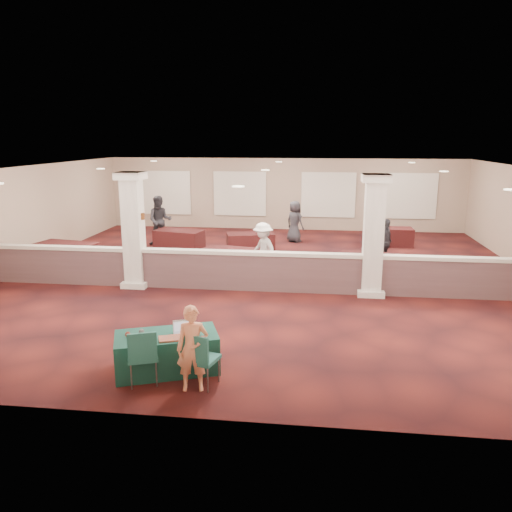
# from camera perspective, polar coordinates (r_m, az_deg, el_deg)

# --- Properties ---
(ground) EXTENTS (16.00, 16.00, 0.00)m
(ground) POSITION_cam_1_polar(r_m,az_deg,el_deg) (15.20, 1.01, -2.27)
(ground) COLOR #4A1512
(ground) RESTS_ON ground
(wall_back) EXTENTS (16.00, 0.04, 3.20)m
(wall_back) POSITION_cam_1_polar(r_m,az_deg,el_deg) (22.74, 3.17, 7.07)
(wall_back) COLOR gray
(wall_back) RESTS_ON ground
(wall_front) EXTENTS (16.00, 0.04, 3.20)m
(wall_front) POSITION_cam_1_polar(r_m,az_deg,el_deg) (7.18, -5.73, -7.12)
(wall_front) COLOR gray
(wall_front) RESTS_ON ground
(wall_left) EXTENTS (0.04, 16.00, 3.20)m
(wall_left) POSITION_cam_1_polar(r_m,az_deg,el_deg) (17.57, -25.95, 3.86)
(wall_left) COLOR gray
(wall_left) RESTS_ON ground
(ceiling) EXTENTS (16.00, 16.00, 0.02)m
(ceiling) POSITION_cam_1_polar(r_m,az_deg,el_deg) (14.66, 1.06, 9.86)
(ceiling) COLOR silver
(ceiling) RESTS_ON wall_back
(partition_wall) EXTENTS (15.60, 0.28, 1.10)m
(partition_wall) POSITION_cam_1_polar(r_m,az_deg,el_deg) (13.61, 0.36, -1.67)
(partition_wall) COLOR #503639
(partition_wall) RESTS_ON ground
(column_left) EXTENTS (0.72, 0.72, 3.20)m
(column_left) POSITION_cam_1_polar(r_m,az_deg,el_deg) (14.20, -13.83, 3.00)
(column_left) COLOR beige
(column_left) RESTS_ON ground
(column_right) EXTENTS (0.72, 0.72, 3.20)m
(column_right) POSITION_cam_1_polar(r_m,az_deg,el_deg) (13.36, 13.26, 2.40)
(column_right) COLOR beige
(column_right) RESTS_ON ground
(sconce_left) EXTENTS (0.12, 0.12, 0.18)m
(sconce_left) POSITION_cam_1_polar(r_m,az_deg,el_deg) (14.24, -14.97, 4.45)
(sconce_left) COLOR brown
(sconce_left) RESTS_ON column_left
(sconce_right) EXTENTS (0.12, 0.12, 0.18)m
(sconce_right) POSITION_cam_1_polar(r_m,az_deg,el_deg) (14.05, -12.84, 4.45)
(sconce_right) COLOR brown
(sconce_right) RESTS_ON column_left
(near_table) EXTENTS (2.00, 1.47, 0.69)m
(near_table) POSITION_cam_1_polar(r_m,az_deg,el_deg) (9.26, -10.13, -10.79)
(near_table) COLOR #103B34
(near_table) RESTS_ON ground
(conf_chair_main) EXTENTS (0.60, 0.60, 0.97)m
(conf_chair_main) POSITION_cam_1_polar(r_m,az_deg,el_deg) (8.50, -6.46, -11.24)
(conf_chair_main) COLOR #1B4F46
(conf_chair_main) RESTS_ON ground
(conf_chair_side) EXTENTS (0.64, 0.65, 0.99)m
(conf_chair_side) POSITION_cam_1_polar(r_m,az_deg,el_deg) (8.73, -12.84, -10.74)
(conf_chair_side) COLOR #1B4F46
(conf_chair_side) RESTS_ON ground
(woman) EXTENTS (0.58, 0.45, 1.46)m
(woman) POSITION_cam_1_polar(r_m,az_deg,el_deg) (8.39, -7.25, -10.46)
(woman) COLOR #EB8166
(woman) RESTS_ON ground
(far_table_front_left) EXTENTS (2.08, 1.32, 0.78)m
(far_table_front_left) POSITION_cam_1_polar(r_m,az_deg,el_deg) (17.28, -20.83, 0.11)
(far_table_front_left) COLOR black
(far_table_front_left) RESTS_ON ground
(far_table_front_center) EXTENTS (1.97, 1.27, 0.74)m
(far_table_front_center) POSITION_cam_1_polar(r_m,az_deg,el_deg) (15.53, -2.76, -0.53)
(far_table_front_center) COLOR black
(far_table_front_center) RESTS_ON ground
(far_table_front_right) EXTENTS (1.85, 1.18, 0.70)m
(far_table_front_right) POSITION_cam_1_polar(r_m,az_deg,el_deg) (15.40, 12.70, -1.05)
(far_table_front_right) COLOR black
(far_table_front_right) RESTS_ON ground
(far_table_back_left) EXTENTS (1.92, 1.25, 0.72)m
(far_table_back_left) POSITION_cam_1_polar(r_m,az_deg,el_deg) (18.97, -8.77, 1.86)
(far_table_back_left) COLOR black
(far_table_back_left) RESTS_ON ground
(far_table_back_center) EXTENTS (1.86, 1.26, 0.69)m
(far_table_back_center) POSITION_cam_1_polar(r_m,az_deg,el_deg) (18.30, -0.63, 1.55)
(far_table_back_center) COLOR black
(far_table_back_center) RESTS_ON ground
(far_table_back_right) EXTENTS (1.73, 0.90, 0.69)m
(far_table_back_right) POSITION_cam_1_polar(r_m,az_deg,el_deg) (20.07, 15.03, 2.15)
(far_table_back_right) COLOR black
(far_table_back_right) RESTS_ON ground
(attendee_a) EXTENTS (1.01, 0.71, 1.92)m
(attendee_a) POSITION_cam_1_polar(r_m,az_deg,el_deg) (19.77, -10.92, 4.00)
(attendee_a) COLOR black
(attendee_a) RESTS_ON ground
(attendee_b) EXTENTS (1.06, 1.09, 1.63)m
(attendee_b) POSITION_cam_1_polar(r_m,az_deg,el_deg) (15.00, 0.81, 0.74)
(attendee_b) COLOR beige
(attendee_b) RESTS_ON ground
(attendee_c) EXTENTS (0.86, 1.03, 1.59)m
(attendee_c) POSITION_cam_1_polar(r_m,az_deg,el_deg) (16.53, 14.50, 1.43)
(attendee_c) COLOR black
(attendee_c) RESTS_ON ground
(attendee_d) EXTENTS (0.91, 0.86, 1.65)m
(attendee_d) POSITION_cam_1_polar(r_m,az_deg,el_deg) (20.02, 4.44, 3.94)
(attendee_d) COLOR black
(attendee_d) RESTS_ON ground
(laptop_base) EXTENTS (0.37, 0.31, 0.02)m
(laptop_base) POSITION_cam_1_polar(r_m,az_deg,el_deg) (9.10, -8.40, -8.75)
(laptop_base) COLOR silver
(laptop_base) RESTS_ON near_table
(laptop_screen) EXTENTS (0.30, 0.12, 0.21)m
(laptop_screen) POSITION_cam_1_polar(r_m,az_deg,el_deg) (9.16, -8.49, -7.85)
(laptop_screen) COLOR silver
(laptop_screen) RESTS_ON near_table
(screen_glow) EXTENTS (0.27, 0.10, 0.18)m
(screen_glow) POSITION_cam_1_polar(r_m,az_deg,el_deg) (9.15, -8.49, -7.95)
(screen_glow) COLOR #AFBAD2
(screen_glow) RESTS_ON near_table
(knitting) EXTENTS (0.45, 0.40, 0.03)m
(knitting) POSITION_cam_1_polar(r_m,az_deg,el_deg) (8.90, -9.82, -9.27)
(knitting) COLOR #C7481F
(knitting) RESTS_ON near_table
(yarn_cream) EXTENTS (0.10, 0.10, 0.10)m
(yarn_cream) POSITION_cam_1_polar(r_m,az_deg,el_deg) (9.01, -13.54, -8.92)
(yarn_cream) COLOR beige
(yarn_cream) RESTS_ON near_table
(yarn_red) EXTENTS (0.09, 0.09, 0.09)m
(yarn_red) POSITION_cam_1_polar(r_m,az_deg,el_deg) (9.15, -14.44, -8.66)
(yarn_red) COLOR maroon
(yarn_red) RESTS_ON near_table
(yarn_grey) EXTENTS (0.10, 0.10, 0.10)m
(yarn_grey) POSITION_cam_1_polar(r_m,az_deg,el_deg) (9.20, -12.95, -8.42)
(yarn_grey) COLOR #47464B
(yarn_grey) RESTS_ON near_table
(scissors) EXTENTS (0.12, 0.07, 0.01)m
(scissors) POSITION_cam_1_polar(r_m,az_deg,el_deg) (8.93, -6.13, -9.14)
(scissors) COLOR #AC2112
(scissors) RESTS_ON near_table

